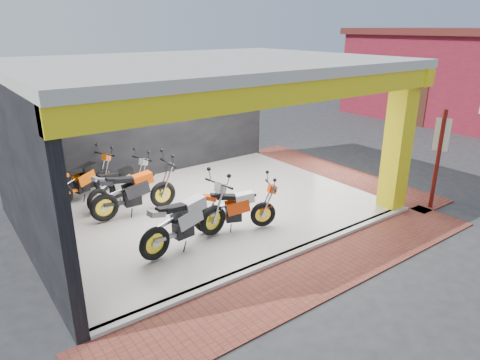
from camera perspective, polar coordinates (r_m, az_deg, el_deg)
name	(u,v)px	position (r m, az deg, el deg)	size (l,w,h in m)	color
ground	(256,238)	(9.48, 2.19, -7.79)	(80.00, 80.00, 0.00)	#2D2D30
showroom_floor	(207,207)	(10.93, -4.36, -3.62)	(8.00, 6.00, 0.10)	silver
showroom_ceiling	(203,63)	(10.06, -4.90, 15.25)	(8.40, 6.40, 0.20)	beige
back_wall	(150,121)	(13.05, -11.92, 7.73)	(8.20, 0.20, 3.50)	black
left_wall	(20,176)	(9.01, -27.25, 0.51)	(0.20, 6.20, 3.50)	black
corner_column	(398,142)	(11.04, 20.32, 4.74)	(0.50, 0.50, 3.50)	yellow
header_beam_front	(294,92)	(7.72, 7.24, 11.55)	(8.40, 0.30, 0.40)	yellow
header_beam_right	(325,67)	(12.65, 11.25, 14.52)	(0.30, 6.40, 0.40)	yellow
floor_kerb	(288,255)	(8.78, 6.41, -9.94)	(8.00, 0.20, 0.10)	silver
paver_front	(316,274)	(8.33, 10.10, -12.21)	(9.00, 1.40, 0.03)	brown
paver_right	(335,172)	(13.91, 12.59, 1.01)	(1.40, 7.00, 0.03)	brown
signpost	(438,156)	(11.59, 24.94, 2.92)	(0.14, 0.34, 2.53)	maroon
moto_hero	(263,203)	(9.52, 3.11, -3.02)	(1.96, 0.73, 1.20)	#E73C09
moto_row_a	(213,206)	(9.09, -3.68, -3.50)	(2.28, 0.84, 1.39)	#989A9F
moto_row_b	(138,175)	(11.52, -13.39, 0.67)	(2.01, 0.74, 1.23)	#95989C
moto_row_c	(162,182)	(10.66, -10.35, -0.27)	(2.25, 0.83, 1.37)	black
moto_row_d	(102,170)	(12.15, -17.93, 1.25)	(2.03, 0.75, 1.24)	#EB5B09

